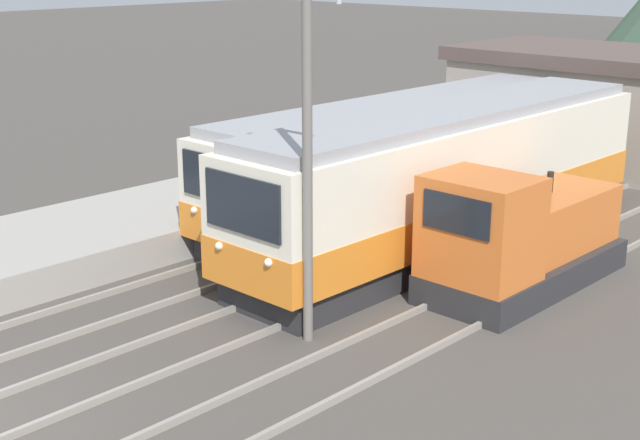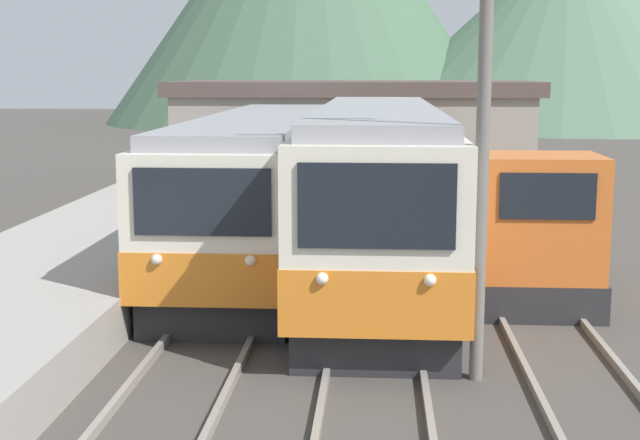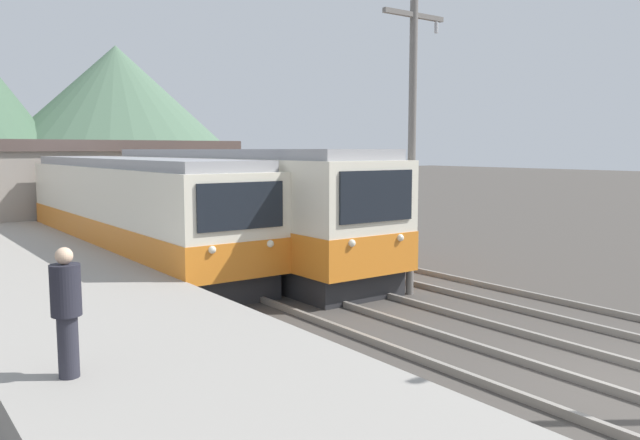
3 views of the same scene
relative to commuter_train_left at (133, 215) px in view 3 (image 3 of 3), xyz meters
name	(u,v)px [view 3 (image 3 of 3)]	position (x,y,z in m)	size (l,w,h in m)	color
track_left	(542,430)	(0.00, -15.32, -1.56)	(1.54, 60.00, 0.14)	gray
commuter_train_left	(133,215)	(0.00, 0.00, 0.00)	(2.84, 14.64, 3.48)	#28282B
commuter_train_center	(231,210)	(2.80, -1.51, 0.12)	(2.84, 14.74, 3.76)	#28282B
shunting_locomotive	(329,224)	(5.80, -2.95, -0.42)	(2.40, 5.83, 3.00)	#28282B
catenary_mast_mid	(412,138)	(4.31, -8.44, 2.41)	(2.00, 0.20, 7.43)	slate
person_on_platform	(66,307)	(-5.04, -11.77, 0.13)	(0.38, 0.38, 1.69)	#282833
station_building	(94,184)	(1.93, 10.68, 0.48)	(12.60, 6.30, 4.17)	gray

